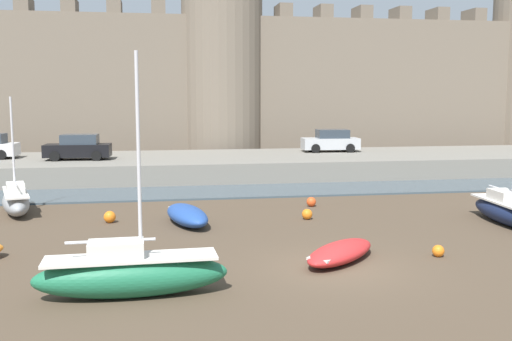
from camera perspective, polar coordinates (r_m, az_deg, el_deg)
The scene contains 15 objects.
ground_plane at distance 19.34m, azimuth 7.71°, elevation -9.18°, with size 160.00×160.00×0.00m, color #4C3D2D.
water_channel at distance 33.91m, azimuth 0.02°, elevation -1.95°, with size 80.00×4.50×0.10m, color #3D4C56.
quay_road at distance 40.92m, azimuth -1.68°, elevation 0.49°, with size 67.76×10.00×1.34m, color slate.
castle at distance 50.18m, azimuth -3.24°, elevation 9.48°, with size 63.16×7.40×20.08m.
sailboat_midflat_right at distance 29.70m, azimuth -21.91°, elevation -2.67°, with size 2.27×4.61×5.38m.
sailboat_midflat_left at distance 27.51m, azimuth 22.89°, elevation -3.56°, with size 1.64×5.26×6.38m.
rowboat_near_channel_left at distance 20.04m, azimuth 8.04°, elevation -7.68°, with size 3.55×3.56×0.59m.
sailboat_foreground_right at distance 16.72m, azimuth -11.85°, elevation -9.55°, with size 5.26×1.47×6.58m.
rowboat_foreground_centre at distance 25.50m, azimuth -6.59°, elevation -4.21°, with size 2.24×4.06×0.80m.
mooring_buoy_mid_mud at distance 29.53m, azimuth 5.29°, elevation -2.99°, with size 0.47×0.47×0.47m, color #E04C1E.
mooring_buoy_near_channel at distance 26.48m, azimuth 4.89°, elevation -4.17°, with size 0.47×0.47×0.47m, color orange.
mooring_buoy_off_centre at distance 21.30m, azimuth 16.97°, elevation -7.34°, with size 0.41×0.41×0.41m, color orange.
mooring_buoy_near_shore at distance 26.43m, azimuth -13.76°, elevation -4.32°, with size 0.51×0.51×0.51m, color orange.
car_quay_west at distance 44.05m, azimuth 7.14°, elevation 2.80°, with size 4.18×2.04×1.62m.
car_quay_east at distance 39.87m, azimuth -16.57°, elevation 2.11°, with size 4.18×2.04×1.62m.
Camera 1 is at (-5.59, -17.70, 5.42)m, focal length 42.00 mm.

